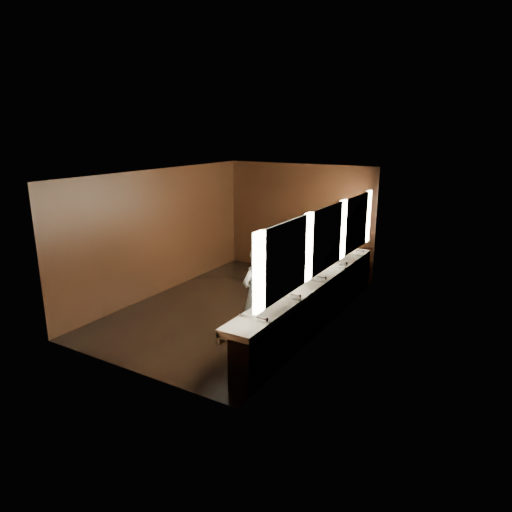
% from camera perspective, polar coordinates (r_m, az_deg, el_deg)
% --- Properties ---
extents(floor, '(6.00, 6.00, 0.00)m').
position_cam_1_polar(floor, '(9.66, -2.59, -6.47)').
color(floor, black).
rests_on(floor, ground).
extents(ceiling, '(4.00, 6.00, 0.02)m').
position_cam_1_polar(ceiling, '(9.00, -2.81, 10.29)').
color(ceiling, '#2D2D2B').
rests_on(ceiling, wall_back).
extents(wall_back, '(4.00, 0.02, 2.80)m').
position_cam_1_polar(wall_back, '(11.79, 5.36, 4.63)').
color(wall_back, black).
rests_on(wall_back, floor).
extents(wall_front, '(4.00, 0.02, 2.80)m').
position_cam_1_polar(wall_front, '(7.03, -16.28, -3.54)').
color(wall_front, black).
rests_on(wall_front, floor).
extents(wall_left, '(0.02, 6.00, 2.80)m').
position_cam_1_polar(wall_left, '(10.44, -11.92, 2.93)').
color(wall_left, black).
rests_on(wall_left, floor).
extents(wall_right, '(0.02, 6.00, 2.80)m').
position_cam_1_polar(wall_right, '(8.33, 8.88, -0.11)').
color(wall_right, black).
rests_on(wall_right, floor).
extents(sink_counter, '(0.55, 5.40, 1.01)m').
position_cam_1_polar(sink_counter, '(8.69, 7.36, -5.67)').
color(sink_counter, black).
rests_on(sink_counter, floor).
extents(mirror_band, '(0.06, 5.03, 1.15)m').
position_cam_1_polar(mirror_band, '(8.25, 8.85, 2.25)').
color(mirror_band, '#FFF1CA').
rests_on(mirror_band, wall_right).
extents(person, '(0.53, 0.68, 1.66)m').
position_cam_1_polar(person, '(8.11, -0.02, -4.59)').
color(person, '#9BBFE8').
rests_on(person, floor).
extents(trash_bin, '(0.41, 0.41, 0.59)m').
position_cam_1_polar(trash_bin, '(8.16, 3.53, -8.56)').
color(trash_bin, black).
rests_on(trash_bin, floor).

